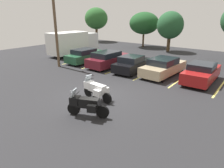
{
  "coord_description": "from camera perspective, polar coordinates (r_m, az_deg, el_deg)",
  "views": [
    {
      "loc": [
        7.54,
        -8.44,
        4.81
      ],
      "look_at": [
        0.53,
        0.72,
        0.74
      ],
      "focal_mm": 31.84,
      "sensor_mm": 36.0,
      "label": 1
    }
  ],
  "objects": [
    {
      "name": "tree_center_left",
      "position": [
        31.51,
        9.19,
        16.85
      ],
      "size": [
        4.4,
        4.4,
        5.14
      ],
      "color": "#4C3823",
      "rests_on": "ground"
    },
    {
      "name": "car_tan",
      "position": [
        16.93,
        14.56,
        4.79
      ],
      "size": [
        2.19,
        4.98,
        1.45
      ],
      "color": "tan",
      "rests_on": "ground"
    },
    {
      "name": "parking_stripes",
      "position": [
        18.0,
        6.29,
        3.83
      ],
      "size": [
        14.18,
        4.81,
        0.01
      ],
      "color": "#EAE066",
      "rests_on": "ground"
    },
    {
      "name": "car_maroon",
      "position": [
        19.19,
        -0.86,
        7.17
      ],
      "size": [
        2.06,
        4.94,
        1.5
      ],
      "color": "maroon",
      "rests_on": "ground"
    },
    {
      "name": "car_red",
      "position": [
        16.07,
        24.3,
        2.94
      ],
      "size": [
        1.82,
        4.41,
        1.45
      ],
      "color": "maroon",
      "rests_on": "ground"
    },
    {
      "name": "tree_far_left",
      "position": [
        37.99,
        -4.54,
        18.23
      ],
      "size": [
        4.13,
        4.13,
        5.95
      ],
      "color": "#4C3823",
      "rests_on": "ground"
    },
    {
      "name": "utility_pole",
      "position": [
        19.46,
        -16.01,
        16.59
      ],
      "size": [
        1.78,
        0.54,
        7.83
      ],
      "color": "brown",
      "rests_on": "ground"
    },
    {
      "name": "box_truck",
      "position": [
        25.18,
        -11.08,
        11.58
      ],
      "size": [
        2.58,
        6.4,
        2.81
      ],
      "color": "silver",
      "rests_on": "ground"
    },
    {
      "name": "motorcycle_second",
      "position": [
        9.83,
        -7.45,
        -5.75
      ],
      "size": [
        2.03,
        1.22,
        1.39
      ],
      "color": "black",
      "rests_on": "ground"
    },
    {
      "name": "car_black",
      "position": [
        17.61,
        5.88,
        5.76
      ],
      "size": [
        2.01,
        4.32,
        1.42
      ],
      "color": "black",
      "rests_on": "ground"
    },
    {
      "name": "car_green",
      "position": [
        21.17,
        -7.34,
        8.09
      ],
      "size": [
        1.81,
        4.8,
        1.44
      ],
      "color": "#235638",
      "rests_on": "ground"
    },
    {
      "name": "tree_rear",
      "position": [
        28.2,
        16.37,
        15.87
      ],
      "size": [
        3.43,
        3.43,
        5.2
      ],
      "color": "#4C3823",
      "rests_on": "ground"
    },
    {
      "name": "ground",
      "position": [
        12.31,
        -4.03,
        -3.85
      ],
      "size": [
        44.0,
        44.0,
        0.1
      ],
      "primitive_type": "cube",
      "color": "#262628"
    },
    {
      "name": "motorcycle_touring",
      "position": [
        11.68,
        -4.61,
        -1.46
      ],
      "size": [
        2.21,
        0.93,
        1.4
      ],
      "color": "black",
      "rests_on": "ground"
    }
  ]
}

